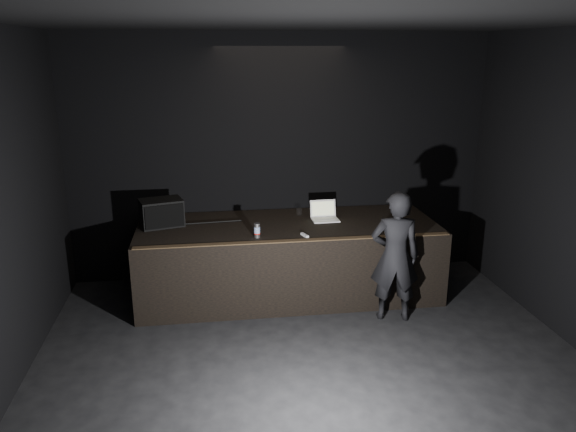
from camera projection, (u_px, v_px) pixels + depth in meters
The scene contains 11 objects.
ground at pixel (330, 412), 5.24m from camera, with size 7.00×7.00×0.00m, color black.
room_walls at pixel (335, 203), 4.67m from camera, with size 6.10×7.10×3.52m.
stage_riser at pixel (288, 259), 7.69m from camera, with size 4.00×1.50×1.00m, color black.
riser_lip at pixel (296, 240), 6.87m from camera, with size 3.92×0.10×0.01m, color brown.
stage_monitor at pixel (162, 213), 7.42m from camera, with size 0.62×0.52×0.36m.
cable at pixel (204, 223), 7.56m from camera, with size 0.02×0.02×1.02m, color black.
laptop at pixel (324, 215), 7.74m from camera, with size 0.37×0.33×0.25m.
beer_can at pixel (257, 230), 6.98m from camera, with size 0.08×0.08×0.18m.
plastic_cup at pixel (299, 212), 7.93m from camera, with size 0.08×0.08×0.10m, color white.
wii_remote at pixel (305, 235), 7.04m from camera, with size 0.04×0.15×0.03m, color silver.
person at pixel (395, 256), 6.86m from camera, with size 0.60×0.39×1.65m, color black.
Camera 1 is at (-1.03, -4.40, 3.25)m, focal length 35.00 mm.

